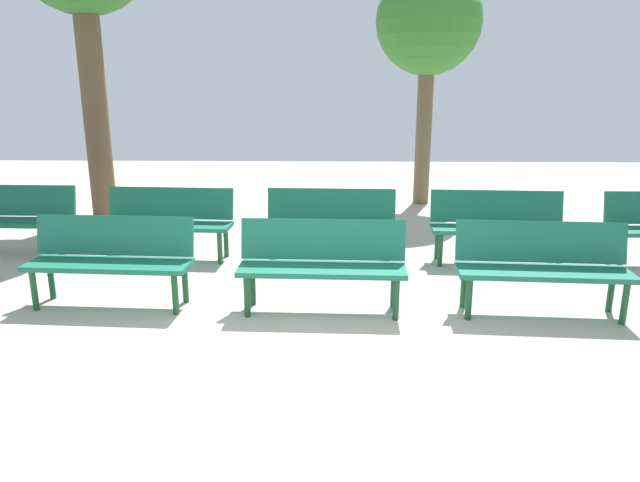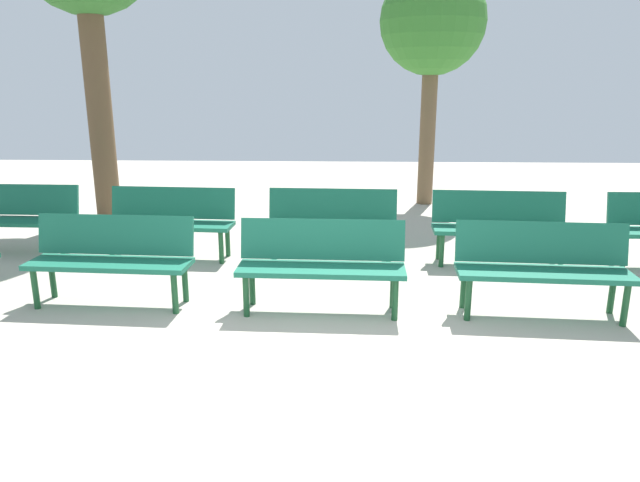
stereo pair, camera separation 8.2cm
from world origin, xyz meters
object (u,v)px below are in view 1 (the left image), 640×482
Objects in this scene: bench_r1_c2 at (331,220)px; tree_1 at (428,25)px; bench_r0_c3 at (542,263)px; bench_r1_c1 at (169,218)px; bench_r0_c1 at (111,255)px; bench_r1_c3 at (497,222)px; bench_r0_c2 at (322,260)px; bench_r1_c0 at (11,215)px.

tree_1 is at bearing 67.42° from bench_r1_c2.
bench_r1_c1 is at bearing 160.05° from bench_r0_c3.
tree_1 is (3.67, 3.55, 2.60)m from bench_r1_c1.
bench_r0_c1 is 1.00× the size of bench_r1_c3.
bench_r0_c3 and bench_r1_c1 have the same top height.
bench_r1_c2 is 4.72m from tree_1.
bench_r0_c2 is 6.12m from tree_1.
bench_r0_c3 is 2.65m from bench_r1_c2.
bench_r0_c1 is 1.00× the size of bench_r1_c1.
bench_r1_c3 is (6.15, -0.24, 0.00)m from bench_r1_c0.
tree_1 is (5.75, 3.42, 2.60)m from bench_r1_c0.
bench_r1_c2 is at bearing 39.19° from bench_r0_c1.
bench_r0_c1 is 2.68m from bench_r1_c2.
bench_r1_c3 is at bearing 92.91° from bench_r0_c3.
bench_r0_c3 is at bearing -20.12° from bench_r1_c1.
bench_r1_c1 is at bearing 88.54° from bench_r0_c1.
bench_r0_c2 is at bearing -90.48° from bench_r1_c2.
bench_r1_c3 is at bearing -83.77° from tree_1.
bench_r1_c3 is at bearing 22.69° from bench_r0_c1.
bench_r1_c1 is at bearing 140.36° from bench_r0_c2.
bench_r1_c2 is (0.07, 1.69, 0.00)m from bench_r0_c2.
bench_r1_c0 is at bearing -149.22° from tree_1.
bench_r0_c1 and bench_r1_c1 have the same top height.
bench_r0_c3 and bench_r1_c2 have the same top height.
bench_r1_c2 is (-2.02, 1.73, 0.00)m from bench_r0_c3.
bench_r0_c2 is at bearing -107.91° from tree_1.
bench_r0_c1 is 2.62m from bench_r1_c0.
bench_r1_c3 is (4.07, -0.11, 0.00)m from bench_r1_c1.
bench_r0_c3 is 6.41m from bench_r1_c0.
bench_r0_c2 is 2.09m from bench_r0_c3.
tree_1 is (3.79, 5.17, 2.60)m from bench_r0_c1.
tree_1 reaches higher than bench_r1_c2.
tree_1 reaches higher than bench_r1_c1.
bench_r0_c2 is 2.61m from bench_r1_c1.
bench_r0_c2 is 2.65m from bench_r1_c3.
bench_r0_c1 is at bearing -90.97° from bench_r1_c1.
bench_r0_c3 is at bearing 0.55° from bench_r0_c2.
tree_1 reaches higher than bench_r1_c0.
bench_r0_c2 is at bearing 0.09° from bench_r0_c1.
bench_r0_c2 is 0.40× the size of tree_1.
bench_r0_c2 and bench_r0_c3 have the same top height.
bench_r1_c2 is at bearing 2.44° from bench_r1_c1.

